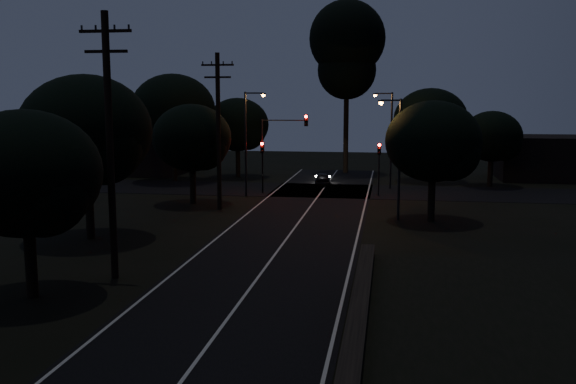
% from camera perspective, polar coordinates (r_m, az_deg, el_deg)
% --- Properties ---
extents(road_surface, '(60.00, 70.00, 0.03)m').
position_cam_1_polar(road_surface, '(42.03, 1.52, -1.96)').
color(road_surface, black).
rests_on(road_surface, ground).
extents(utility_pole_mid, '(2.20, 0.30, 11.00)m').
position_cam_1_polar(utility_pole_mid, '(27.41, -15.57, 4.28)').
color(utility_pole_mid, black).
rests_on(utility_pole_mid, ground).
extents(utility_pole_far, '(2.20, 0.30, 10.50)m').
position_cam_1_polar(utility_pole_far, '(43.44, -6.21, 5.60)').
color(utility_pole_far, black).
rests_on(utility_pole_far, ground).
extents(tree_left_b, '(5.62, 5.62, 7.15)m').
position_cam_1_polar(tree_left_b, '(25.60, -22.03, 1.23)').
color(tree_left_b, black).
rests_on(tree_left_b, ground).
extents(tree_left_c, '(6.96, 6.96, 8.79)m').
position_cam_1_polar(tree_left_c, '(35.42, -17.25, 4.99)').
color(tree_left_c, black).
rests_on(tree_left_c, ground).
extents(tree_left_d, '(5.62, 5.62, 7.13)m').
position_cam_1_polar(tree_left_d, '(45.94, -8.35, 4.63)').
color(tree_left_d, black).
rests_on(tree_left_d, ground).
extents(tree_far_nw, '(5.96, 5.96, 7.55)m').
position_cam_1_polar(tree_far_nw, '(61.46, -4.34, 5.87)').
color(tree_far_nw, black).
rests_on(tree_far_nw, ground).
extents(tree_far_w, '(7.61, 7.61, 9.70)m').
position_cam_1_polar(tree_far_w, '(58.91, -9.99, 7.04)').
color(tree_far_w, black).
rests_on(tree_far_w, ground).
extents(tree_far_ne, '(6.67, 6.67, 8.43)m').
position_cam_1_polar(tree_far_ne, '(59.90, 12.78, 6.17)').
color(tree_far_ne, black).
rests_on(tree_far_ne, ground).
extents(tree_far_e, '(5.09, 5.09, 6.45)m').
position_cam_1_polar(tree_far_e, '(57.55, 17.86, 4.62)').
color(tree_far_e, black).
rests_on(tree_far_e, ground).
extents(tree_right_a, '(5.83, 5.83, 7.41)m').
position_cam_1_polar(tree_right_a, '(39.95, 13.09, 4.22)').
color(tree_right_a, black).
rests_on(tree_right_a, ground).
extents(tall_pine, '(7.53, 7.53, 17.12)m').
position_cam_1_polar(tall_pine, '(65.20, 5.27, 12.57)').
color(tall_pine, black).
rests_on(tall_pine, ground).
extents(building_left, '(10.00, 8.00, 4.40)m').
position_cam_1_polar(building_left, '(67.09, -13.27, 3.58)').
color(building_left, black).
rests_on(building_left, ground).
extents(building_right, '(9.00, 7.00, 4.00)m').
position_cam_1_polar(building_right, '(64.79, 22.05, 2.85)').
color(building_right, black).
rests_on(building_right, ground).
extents(signal_left, '(0.28, 0.35, 4.10)m').
position_cam_1_polar(signal_left, '(51.07, -2.29, 3.07)').
color(signal_left, black).
rests_on(signal_left, ground).
extents(signal_right, '(0.28, 0.35, 4.10)m').
position_cam_1_polar(signal_right, '(50.09, 8.10, 2.89)').
color(signal_right, black).
rests_on(signal_right, ground).
extents(signal_mast, '(3.70, 0.35, 6.25)m').
position_cam_1_polar(signal_mast, '(50.65, -0.42, 4.74)').
color(signal_mast, black).
rests_on(signal_mast, ground).
extents(streetlight_a, '(1.66, 0.26, 8.00)m').
position_cam_1_polar(streetlight_a, '(49.14, -3.57, 4.96)').
color(streetlight_a, black).
rests_on(streetlight_a, ground).
extents(streetlight_b, '(1.66, 0.26, 8.00)m').
position_cam_1_polar(streetlight_b, '(53.95, 8.97, 5.18)').
color(streetlight_b, black).
rests_on(streetlight_b, ground).
extents(streetlight_c, '(1.46, 0.26, 7.50)m').
position_cam_1_polar(streetlight_c, '(40.00, 9.66, 3.67)').
color(streetlight_c, black).
rests_on(streetlight_c, ground).
extents(car, '(1.62, 3.40, 1.12)m').
position_cam_1_polar(car, '(55.79, 3.10, 1.17)').
color(car, black).
rests_on(car, ground).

